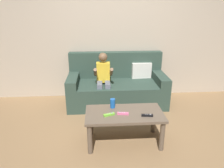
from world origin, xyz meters
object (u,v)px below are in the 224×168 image
object	(u,v)px
couch	(117,87)
coffee_table	(125,117)
game_remote_black_near_edge	(147,115)
soda_can	(113,103)
game_remote_lime_far_corner	(109,115)
person_seated_on_couch	(103,78)
game_remote_pink_center	(123,113)

from	to	relation	value
couch	coffee_table	bearing A→B (deg)	-90.78
game_remote_black_near_edge	soda_can	bearing A→B (deg)	146.79
game_remote_lime_far_corner	soda_can	bearing A→B (deg)	74.80
coffee_table	game_remote_lime_far_corner	world-z (taller)	game_remote_lime_far_corner
person_seated_on_couch	game_remote_pink_center	bearing A→B (deg)	-79.32
coffee_table	game_remote_pink_center	size ratio (longest dim) A/B	6.80
game_remote_black_near_edge	game_remote_lime_far_corner	bearing A→B (deg)	173.94
couch	game_remote_pink_center	bearing A→B (deg)	-91.96
person_seated_on_couch	coffee_table	xyz separation A→B (m)	(0.24, -1.06, -0.19)
game_remote_black_near_edge	game_remote_lime_far_corner	size ratio (longest dim) A/B	1.00
game_remote_pink_center	game_remote_lime_far_corner	world-z (taller)	same
game_remote_pink_center	person_seated_on_couch	bearing A→B (deg)	100.68
person_seated_on_couch	coffee_table	bearing A→B (deg)	-77.47
game_remote_lime_far_corner	soda_can	xyz separation A→B (m)	(0.06, 0.22, 0.05)
game_remote_lime_far_corner	person_seated_on_couch	bearing A→B (deg)	91.82
game_remote_black_near_edge	game_remote_pink_center	distance (m)	0.30
game_remote_lime_far_corner	couch	bearing A→B (deg)	80.60
couch	game_remote_lime_far_corner	xyz separation A→B (m)	(-0.22, -1.31, 0.14)
coffee_table	soda_can	distance (m)	0.25
soda_can	coffee_table	bearing A→B (deg)	-47.26
soda_can	game_remote_pink_center	bearing A→B (deg)	-60.08
couch	soda_can	xyz separation A→B (m)	(-0.16, -1.09, 0.19)
person_seated_on_couch	coffee_table	world-z (taller)	person_seated_on_couch
person_seated_on_couch	game_remote_black_near_edge	distance (m)	1.28
game_remote_black_near_edge	person_seated_on_couch	bearing A→B (deg)	113.05
game_remote_lime_far_corner	soda_can	distance (m)	0.23
coffee_table	soda_can	xyz separation A→B (m)	(-0.14, 0.15, 0.13)
game_remote_pink_center	game_remote_black_near_edge	bearing A→B (deg)	-12.88
person_seated_on_couch	coffee_table	distance (m)	1.10
game_remote_black_near_edge	game_remote_pink_center	bearing A→B (deg)	167.12
game_remote_lime_far_corner	coffee_table	bearing A→B (deg)	17.39
game_remote_pink_center	game_remote_lime_far_corner	distance (m)	0.17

